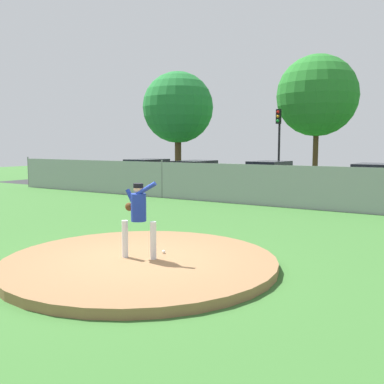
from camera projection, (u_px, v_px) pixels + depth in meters
ground_plane at (256, 223)px, 14.28m from camera, size 80.00×80.00×0.00m
asphalt_strip at (326, 197)px, 21.42m from camera, size 44.00×7.00×0.01m
pitchers_mound at (140, 262)px, 9.22m from camera, size 5.79×5.79×0.18m
pitcher_youth at (138, 212)px, 9.09m from camera, size 0.83×0.32×1.64m
baseball at (164, 252)px, 9.59m from camera, size 0.07×0.07×0.07m
chainlink_fence at (297, 187)px, 17.55m from camera, size 33.78×0.07×1.84m
parked_car_navy at (269, 178)px, 23.00m from camera, size 2.09×4.20×1.72m
parked_car_charcoal at (195, 175)px, 25.33m from camera, size 1.98×4.82×1.66m
parked_car_slate at (375, 183)px, 19.82m from camera, size 1.98×4.20×1.72m
parked_car_teal at (147, 173)px, 27.33m from camera, size 2.06×4.66×1.68m
traffic_light_near at (279, 134)px, 27.05m from camera, size 0.28×0.46×4.77m
tree_slender_far at (178, 114)px, 35.21m from camera, size 4.41×4.41×7.31m
tree_broad_left at (178, 108)px, 33.41m from camera, size 5.44×5.44×8.16m
tree_bushy_near at (317, 96)px, 29.02m from camera, size 5.41×5.41×8.56m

